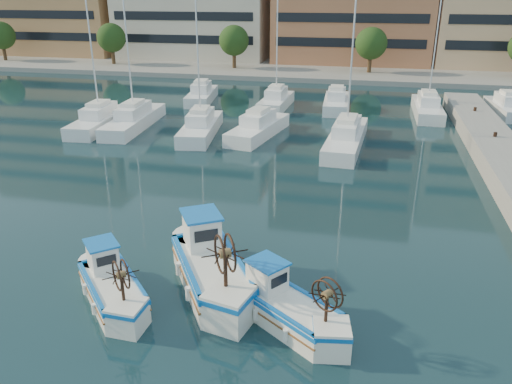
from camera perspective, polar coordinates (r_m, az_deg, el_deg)
name	(u,v)px	position (r m, az deg, el deg)	size (l,w,h in m)	color
ground	(213,317)	(17.62, -4.99, -14.04)	(300.00, 300.00, 0.00)	#18353F
yacht_marina	(277,116)	(42.83, 2.43, 8.73)	(36.06, 21.83, 11.50)	white
fishing_boat_a	(111,284)	(18.73, -16.20, -10.07)	(3.70, 3.80, 2.44)	white
fishing_boat_b	(210,265)	(18.81, -5.26, -8.34)	(4.31, 5.17, 3.15)	white
fishing_boat_c	(286,306)	(16.93, 3.45, -12.83)	(4.02, 3.51, 2.48)	white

